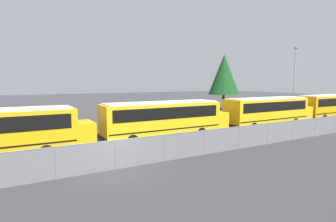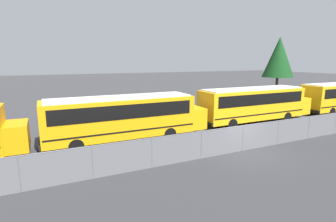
% 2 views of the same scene
% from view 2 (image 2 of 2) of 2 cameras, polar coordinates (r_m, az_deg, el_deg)
% --- Properties ---
extents(ground_plane, '(200.00, 200.00, 0.00)m').
position_cam_2_polar(ground_plane, '(17.06, 15.80, -8.34)').
color(ground_plane, '#38383A').
extents(fence, '(108.23, 0.07, 1.64)m').
position_cam_2_polar(fence, '(16.81, 15.96, -5.64)').
color(fence, '#9EA0A5').
rests_on(fence, ground_plane).
extents(school_bus_3, '(11.35, 2.55, 3.13)m').
position_cam_2_polar(school_bus_3, '(18.08, -9.43, -0.90)').
color(school_bus_3, '#EDA80F').
rests_on(school_bus_3, ground_plane).
extents(school_bus_4, '(11.35, 2.55, 3.13)m').
position_cam_2_polar(school_bus_4, '(24.52, 18.33, 1.81)').
color(school_bus_4, yellow).
rests_on(school_bus_4, ground_plane).
extents(tree_1, '(5.22, 5.22, 9.45)m').
position_cam_2_polar(tree_1, '(49.51, 22.98, 10.73)').
color(tree_1, '#51381E').
rests_on(tree_1, ground_plane).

